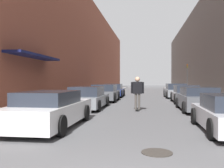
% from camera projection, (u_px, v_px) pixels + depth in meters
% --- Properties ---
extents(ground, '(121.70, 121.70, 0.00)m').
position_uv_depth(ground, '(143.00, 97.00, 24.67)').
color(ground, '#515154').
extents(curb_strip_left, '(1.80, 55.32, 0.12)m').
position_uv_depth(curb_strip_left, '(103.00, 93.00, 30.84)').
color(curb_strip_left, gray).
rests_on(curb_strip_left, ground).
extents(curb_strip_right, '(1.80, 55.32, 0.12)m').
position_uv_depth(curb_strip_right, '(186.00, 94.00, 29.46)').
color(curb_strip_right, gray).
rests_on(curb_strip_right, ground).
extents(building_row_left, '(4.90, 55.32, 10.93)m').
position_uv_depth(building_row_left, '(81.00, 50.00, 31.16)').
color(building_row_left, brown).
rests_on(building_row_left, ground).
extents(building_row_right, '(4.90, 55.32, 10.22)m').
position_uv_depth(building_row_right, '(212.00, 51.00, 28.99)').
color(building_row_right, '#564C47').
rests_on(building_row_right, ground).
extents(parked_car_left_0, '(1.93, 4.74, 1.26)m').
position_uv_depth(parked_car_left_0, '(51.00, 109.00, 8.70)').
color(parked_car_left_0, silver).
rests_on(parked_car_left_0, ground).
extents(parked_car_left_1, '(1.97, 4.64, 1.28)m').
position_uv_depth(parked_car_left_1, '(88.00, 98.00, 14.46)').
color(parked_car_left_1, gray).
rests_on(parked_car_left_1, ground).
extents(parked_car_left_2, '(2.04, 4.00, 1.32)m').
position_uv_depth(parked_car_left_2, '(105.00, 93.00, 19.51)').
color(parked_car_left_2, '#515459').
rests_on(parked_car_left_2, ground).
extents(parked_car_left_3, '(1.97, 4.41, 1.30)m').
position_uv_depth(parked_car_left_3, '(114.00, 91.00, 24.74)').
color(parked_car_left_3, navy).
rests_on(parked_car_left_3, ground).
extents(parked_car_right_1, '(1.96, 4.36, 1.28)m').
position_uv_depth(parked_car_right_1, '(198.00, 99.00, 13.32)').
color(parked_car_right_1, '#515459').
rests_on(parked_car_right_1, ground).
extents(parked_car_right_2, '(1.86, 3.94, 1.29)m').
position_uv_depth(parked_car_right_2, '(186.00, 94.00, 18.00)').
color(parked_car_right_2, '#B7B7BC').
rests_on(parked_car_right_2, ground).
extents(parked_car_right_3, '(2.03, 4.47, 1.35)m').
position_uv_depth(parked_car_right_3, '(176.00, 91.00, 23.56)').
color(parked_car_right_3, gray).
rests_on(parked_car_right_3, ground).
extents(skateboarder, '(0.70, 0.78, 1.83)m').
position_uv_depth(skateboarder, '(137.00, 90.00, 13.41)').
color(skateboarder, black).
rests_on(skateboarder, ground).
extents(manhole_cover, '(0.70, 0.70, 0.02)m').
position_uv_depth(manhole_cover, '(157.00, 153.00, 5.59)').
color(manhole_cover, '#332D28').
rests_on(manhole_cover, ground).
extents(traffic_light, '(0.16, 0.22, 3.49)m').
position_uv_depth(traffic_light, '(187.00, 75.00, 29.93)').
color(traffic_light, '#2D2D2D').
rests_on(traffic_light, curb_strip_right).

